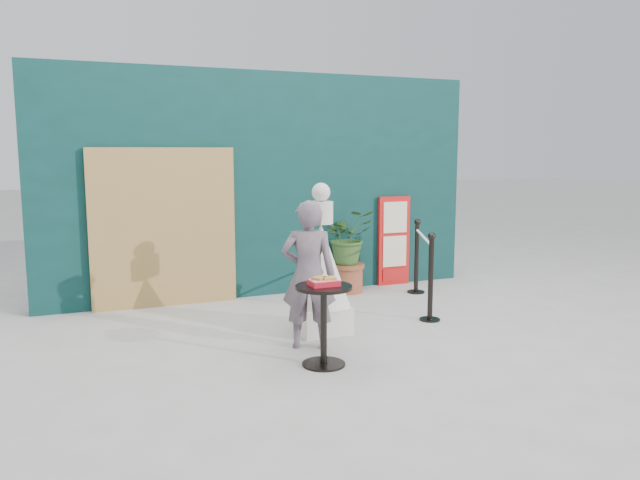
# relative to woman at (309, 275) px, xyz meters

# --- Properties ---
(ground) EXTENTS (60.00, 60.00, 0.00)m
(ground) POSITION_rel_woman_xyz_m (0.35, -0.66, -0.74)
(ground) COLOR #ADAAA5
(ground) RESTS_ON ground
(back_wall) EXTENTS (6.00, 0.30, 3.00)m
(back_wall) POSITION_rel_woman_xyz_m (0.35, 2.49, 0.76)
(back_wall) COLOR #0A2F2C
(back_wall) RESTS_ON ground
(bamboo_fence) EXTENTS (1.80, 0.08, 2.00)m
(bamboo_fence) POSITION_rel_woman_xyz_m (-1.05, 2.28, 0.26)
(bamboo_fence) COLOR tan
(bamboo_fence) RESTS_ON ground
(woman) EXTENTS (0.64, 0.54, 1.49)m
(woman) POSITION_rel_woman_xyz_m (0.00, 0.00, 0.00)
(woman) COLOR slate
(woman) RESTS_ON ground
(menu_board) EXTENTS (0.50, 0.07, 1.30)m
(menu_board) POSITION_rel_woman_xyz_m (2.25, 2.29, -0.09)
(menu_board) COLOR red
(menu_board) RESTS_ON ground
(statue) EXTENTS (0.63, 0.63, 1.62)m
(statue) POSITION_rel_woman_xyz_m (0.32, 0.45, -0.08)
(statue) COLOR white
(statue) RESTS_ON ground
(cafe_table) EXTENTS (0.52, 0.52, 0.75)m
(cafe_table) POSITION_rel_woman_xyz_m (-0.07, -0.55, -0.24)
(cafe_table) COLOR black
(cafe_table) RESTS_ON ground
(food_basket) EXTENTS (0.26, 0.19, 0.11)m
(food_basket) POSITION_rel_woman_xyz_m (-0.07, -0.55, 0.04)
(food_basket) COLOR red
(food_basket) RESTS_ON cafe_table
(planter) EXTENTS (0.68, 0.59, 1.16)m
(planter) POSITION_rel_woman_xyz_m (1.41, 2.09, -0.07)
(planter) COLOR #975B31
(planter) RESTS_ON ground
(stanchion_barrier) EXTENTS (0.84, 1.54, 1.03)m
(stanchion_barrier) POSITION_rel_woman_xyz_m (1.97, 1.04, -0.25)
(stanchion_barrier) COLOR black
(stanchion_barrier) RESTS_ON ground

